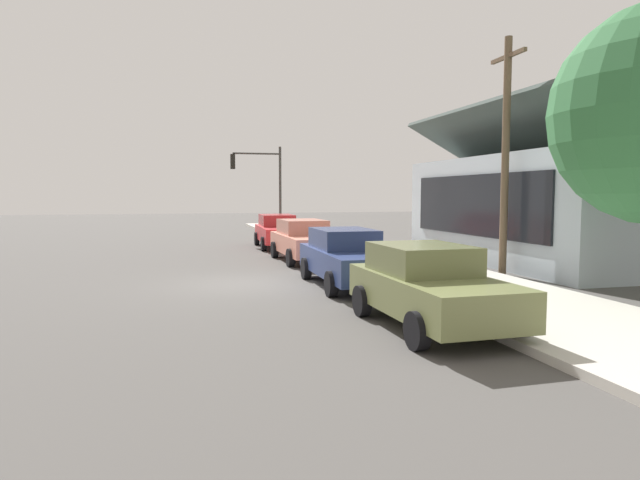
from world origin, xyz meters
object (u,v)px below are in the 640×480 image
(car_coral, at_px, (304,240))
(traffic_light_main, at_px, (261,178))
(utility_pole_wooden, at_px, (506,152))
(fire_hydrant_red, at_px, (344,249))
(car_navy, at_px, (347,257))
(car_olive, at_px, (429,286))
(car_cherry, at_px, (278,231))

(car_coral, xyz_separation_m, traffic_light_main, (-9.53, -0.27, 2.67))
(car_coral, relative_size, utility_pole_wooden, 0.64)
(traffic_light_main, height_order, fire_hydrant_red, traffic_light_main)
(fire_hydrant_red, bearing_deg, car_navy, -16.07)
(car_olive, xyz_separation_m, traffic_light_main, (-20.56, -0.26, 2.68))
(car_navy, relative_size, car_olive, 1.12)
(traffic_light_main, bearing_deg, car_navy, 0.65)
(car_navy, xyz_separation_m, utility_pole_wooden, (-0.77, 5.48, 3.11))
(car_coral, xyz_separation_m, car_olive, (11.03, -0.02, -0.00))
(car_cherry, xyz_separation_m, fire_hydrant_red, (6.44, 1.43, -0.32))
(car_cherry, relative_size, car_navy, 1.01)
(car_navy, height_order, car_olive, same)
(car_olive, bearing_deg, car_cherry, 178.82)
(car_coral, height_order, traffic_light_main, traffic_light_main)
(car_navy, xyz_separation_m, car_olive, (5.12, 0.08, -0.00))
(car_olive, bearing_deg, car_coral, 178.63)
(traffic_light_main, bearing_deg, car_olive, 0.72)
(car_olive, height_order, utility_pole_wooden, utility_pole_wooden)
(car_coral, xyz_separation_m, fire_hydrant_red, (0.76, 1.39, -0.32))
(car_olive, distance_m, fire_hydrant_red, 10.38)
(car_cherry, xyz_separation_m, utility_pole_wooden, (10.82, 5.43, 3.11))
(car_coral, bearing_deg, car_olive, -1.32)
(car_cherry, xyz_separation_m, car_olive, (16.71, 0.03, -0.00))
(fire_hydrant_red, bearing_deg, car_cherry, -167.45)
(car_cherry, distance_m, utility_pole_wooden, 12.50)
(car_cherry, distance_m, car_coral, 5.68)
(car_coral, distance_m, car_olive, 11.03)
(car_olive, xyz_separation_m, utility_pole_wooden, (-5.89, 5.40, 3.11))
(car_coral, distance_m, car_navy, 5.91)
(car_coral, bearing_deg, utility_pole_wooden, 45.11)
(utility_pole_wooden, xyz_separation_m, fire_hydrant_red, (-4.38, -4.00, -3.43))
(utility_pole_wooden, distance_m, fire_hydrant_red, 6.86)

